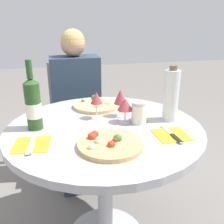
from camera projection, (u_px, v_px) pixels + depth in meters
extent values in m
cylinder|color=#B2B2B7|center=(105.00, 188.00, 1.40)|extent=(0.09, 0.09, 0.69)
cylinder|color=#9E9EA3|center=(104.00, 129.00, 1.27)|extent=(0.99, 0.99, 0.04)
cylinder|color=slate|center=(80.00, 169.00, 2.22)|extent=(0.37, 0.37, 0.01)
cylinder|color=slate|center=(79.00, 147.00, 2.14)|extent=(0.06, 0.06, 0.44)
cube|color=slate|center=(77.00, 122.00, 2.06)|extent=(0.41, 0.41, 0.03)
cube|color=slate|center=(73.00, 88.00, 2.15)|extent=(0.41, 0.02, 0.45)
cube|color=#28384C|center=(81.00, 156.00, 1.98)|extent=(0.32, 0.35, 0.47)
cube|color=#28384C|center=(75.00, 90.00, 1.97)|extent=(0.37, 0.23, 0.52)
sphere|color=tan|center=(73.00, 44.00, 1.84)|extent=(0.18, 0.18, 0.18)
sphere|color=tan|center=(73.00, 41.00, 1.83)|extent=(0.17, 0.17, 0.17)
cylinder|color=tan|center=(111.00, 144.00, 1.06)|extent=(0.28, 0.28, 0.02)
sphere|color=#B22D1E|center=(95.00, 134.00, 1.11)|extent=(0.03, 0.03, 0.03)
sphere|color=beige|center=(99.00, 141.00, 1.05)|extent=(0.03, 0.03, 0.03)
sphere|color=#B22D1E|center=(92.00, 137.00, 1.08)|extent=(0.04, 0.04, 0.04)
sphere|color=#336B28|center=(118.00, 138.00, 1.07)|extent=(0.04, 0.04, 0.04)
sphere|color=#B22D1E|center=(111.00, 145.00, 1.02)|extent=(0.03, 0.03, 0.03)
sphere|color=#B22D1E|center=(116.00, 140.00, 1.06)|extent=(0.02, 0.02, 0.02)
sphere|color=beige|center=(92.00, 147.00, 1.00)|extent=(0.03, 0.03, 0.03)
cylinder|color=#DBB26B|center=(96.00, 105.00, 1.53)|extent=(0.28, 0.28, 0.02)
sphere|color=beige|center=(107.00, 103.00, 1.53)|extent=(0.02, 0.02, 0.02)
sphere|color=beige|center=(109.00, 102.00, 1.53)|extent=(0.04, 0.04, 0.04)
sphere|color=#336B28|center=(83.00, 101.00, 1.57)|extent=(0.02, 0.02, 0.02)
sphere|color=beige|center=(97.00, 106.00, 1.47)|extent=(0.03, 0.03, 0.03)
sphere|color=#336B28|center=(94.00, 98.00, 1.62)|extent=(0.04, 0.04, 0.04)
cylinder|color=#23471E|center=(33.00, 107.00, 1.19)|extent=(0.07, 0.07, 0.23)
cone|color=#23471E|center=(30.00, 81.00, 1.15)|extent=(0.07, 0.07, 0.03)
cylinder|color=#23471E|center=(29.00, 69.00, 1.13)|extent=(0.03, 0.03, 0.09)
cylinder|color=silver|center=(34.00, 110.00, 1.20)|extent=(0.08, 0.08, 0.07)
cylinder|color=silver|center=(171.00, 96.00, 1.29)|extent=(0.08, 0.08, 0.27)
cylinder|color=brown|center=(174.00, 68.00, 1.24)|extent=(0.04, 0.04, 0.02)
cylinder|color=silver|center=(139.00, 114.00, 1.28)|extent=(0.08, 0.08, 0.10)
cylinder|color=#B2B2B7|center=(139.00, 104.00, 1.26)|extent=(0.07, 0.07, 0.02)
cylinder|color=silver|center=(125.00, 122.00, 1.31)|extent=(0.06, 0.06, 0.00)
cylinder|color=silver|center=(125.00, 116.00, 1.30)|extent=(0.01, 0.01, 0.06)
cone|color=#9E383D|center=(125.00, 104.00, 1.28)|extent=(0.08, 0.08, 0.06)
cylinder|color=silver|center=(120.00, 116.00, 1.39)|extent=(0.06, 0.06, 0.00)
cylinder|color=silver|center=(120.00, 109.00, 1.38)|extent=(0.01, 0.01, 0.07)
cone|color=#9E383D|center=(120.00, 97.00, 1.35)|extent=(0.07, 0.07, 0.08)
cylinder|color=silver|center=(97.00, 118.00, 1.36)|extent=(0.06, 0.06, 0.00)
cylinder|color=silver|center=(97.00, 110.00, 1.35)|extent=(0.01, 0.01, 0.08)
cone|color=#9E383D|center=(96.00, 98.00, 1.32)|extent=(0.07, 0.07, 0.06)
cube|color=yellow|center=(32.00, 145.00, 1.07)|extent=(0.17, 0.17, 0.00)
cube|color=silver|center=(32.00, 144.00, 1.07)|extent=(0.04, 0.19, 0.00)
cube|color=silver|center=(31.00, 148.00, 1.02)|extent=(0.03, 0.09, 0.00)
cube|color=yellow|center=(171.00, 135.00, 1.16)|extent=(0.15, 0.15, 0.00)
cube|color=silver|center=(171.00, 134.00, 1.16)|extent=(0.02, 0.19, 0.00)
cube|color=black|center=(176.00, 138.00, 1.11)|extent=(0.02, 0.09, 0.00)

